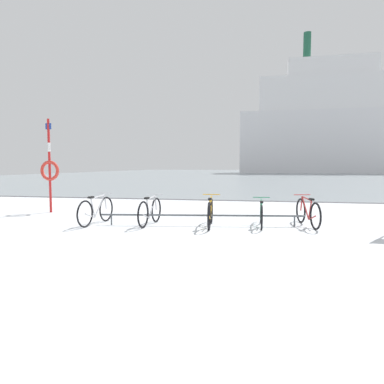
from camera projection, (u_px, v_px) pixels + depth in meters
name	position (u px, v px, depth m)	size (l,w,h in m)	color
ground	(252.00, 175.00, 58.69)	(80.00, 132.00, 0.08)	silver
bike_rack	(202.00, 216.00, 9.14)	(5.36, 0.80, 0.31)	#4C5156
bicycle_0	(96.00, 210.00, 9.39)	(0.46, 1.75, 0.83)	black
bicycle_1	(150.00, 211.00, 9.26)	(0.46, 1.66, 0.82)	black
bicycle_2	(210.00, 213.00, 8.99)	(0.46, 1.72, 0.83)	black
bicycle_3	(261.00, 213.00, 9.09)	(0.46, 1.69, 0.73)	black
bicycle_4	(308.00, 212.00, 9.08)	(0.54, 1.71, 0.81)	black
rescue_post	(50.00, 168.00, 11.69)	(0.69, 0.11, 3.17)	red
ferry_ship	(332.00, 126.00, 70.72)	(37.93, 9.33, 28.74)	white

